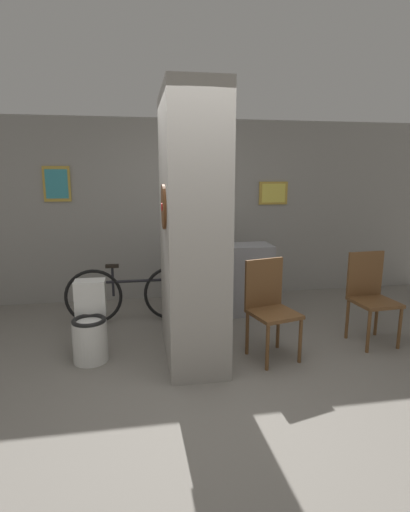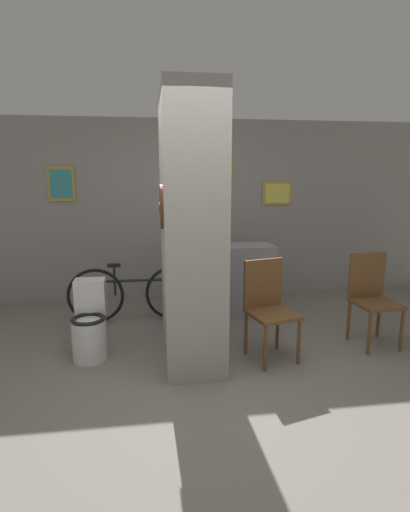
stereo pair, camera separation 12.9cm
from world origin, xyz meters
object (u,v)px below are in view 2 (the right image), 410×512
Objects in this scene: chair_by_doorway at (372,295)px; bottle_tall at (221,237)px; bicycle at (135,293)px; chair_near_pillar at (268,305)px; toilet at (90,325)px.

bottle_tall is (-1.49, 1.04, 0.50)m from chair_by_doorway.
chair_by_doorway reaches higher than bicycle.
chair_near_pillar is 0.60× the size of bicycle.
chair_near_pillar is at bearing -40.97° from bicycle.
chair_by_doorway is 2.78m from bicycle.
chair_by_doorway is 2.93× the size of bottle_tall.
chair_near_pillar is 2.93× the size of bottle_tall.
toilet is 3.01m from chair_by_doorway.
chair_by_doorway is at bearing -35.01° from bottle_tall.
bicycle is at bearing 66.13° from toilet.
toilet is 0.47× the size of bicycle.
bottle_tall is (-0.28, 1.21, 0.50)m from chair_near_pillar.
toilet is at bearing -147.29° from bottle_tall.
chair_by_doorway is at bearing -1.32° from toilet.
toilet is at bearing 157.91° from chair_near_pillar.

